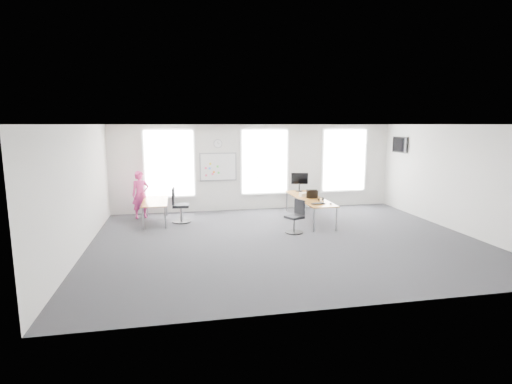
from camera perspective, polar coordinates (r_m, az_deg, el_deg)
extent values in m
plane|color=#252529|center=(10.60, 4.29, -6.84)|extent=(10.00, 10.00, 0.00)
plane|color=white|center=(10.17, 4.50, 9.59)|extent=(10.00, 10.00, 0.00)
plane|color=silver|center=(14.14, 0.02, 3.53)|extent=(10.00, 0.00, 10.00)
plane|color=silver|center=(6.59, 13.80, -3.83)|extent=(10.00, 0.00, 10.00)
plane|color=silver|center=(10.16, -23.91, 0.30)|extent=(0.00, 10.00, 10.00)
plane|color=silver|center=(12.58, 26.91, 1.73)|extent=(0.00, 10.00, 10.00)
cube|color=white|center=(13.83, -12.27, 4.01)|extent=(1.60, 0.06, 2.20)
cube|color=white|center=(14.16, 1.24, 4.35)|extent=(1.60, 0.06, 2.20)
cube|color=white|center=(15.09, 12.47, 4.45)|extent=(1.60, 0.06, 2.20)
cube|color=#B78631|center=(12.70, 7.62, -0.87)|extent=(0.79, 2.96, 0.03)
cylinder|color=gray|center=(11.36, 8.29, -4.00)|extent=(0.05, 0.05, 0.69)
cylinder|color=gray|center=(11.60, 11.41, -3.81)|extent=(0.05, 0.05, 0.69)
cylinder|color=gray|center=(14.00, 4.42, -1.34)|extent=(0.05, 0.05, 0.69)
cylinder|color=gray|center=(14.20, 7.02, -1.23)|extent=(0.05, 0.05, 0.69)
cube|color=#B78631|center=(12.70, -14.19, -1.27)|extent=(0.75, 1.86, 0.03)
cylinder|color=gray|center=(11.94, -15.83, -3.70)|extent=(0.05, 0.05, 0.65)
cylinder|color=gray|center=(11.90, -12.82, -3.61)|extent=(0.05, 0.05, 0.65)
cylinder|color=gray|center=(13.63, -15.27, -2.03)|extent=(0.05, 0.05, 0.65)
cylinder|color=gray|center=(13.60, -12.64, -1.95)|extent=(0.05, 0.05, 0.65)
cylinder|color=black|center=(11.31, 5.45, -5.73)|extent=(0.50, 0.50, 0.03)
cylinder|color=gray|center=(11.25, 5.47, -4.67)|extent=(0.06, 0.06, 0.40)
cube|color=black|center=(11.20, 5.49, -3.58)|extent=(0.55, 0.55, 0.07)
cube|color=black|center=(11.27, 6.25, -2.12)|extent=(0.20, 0.39, 0.43)
cylinder|color=black|center=(12.67, -10.59, -4.16)|extent=(0.58, 0.58, 0.03)
cylinder|color=gray|center=(12.61, -10.63, -3.06)|extent=(0.07, 0.07, 0.47)
cube|color=black|center=(12.56, -10.66, -1.92)|extent=(0.53, 0.53, 0.08)
cube|color=black|center=(12.52, -11.72, -0.54)|extent=(0.09, 0.47, 0.50)
imported|color=#C12F75|center=(13.39, -16.17, -0.37)|extent=(0.65, 0.53, 1.53)
cube|color=white|center=(13.91, -5.42, 3.59)|extent=(1.20, 0.03, 0.90)
cylinder|color=gray|center=(13.85, -5.48, 6.89)|extent=(0.30, 0.04, 0.30)
cube|color=black|center=(14.95, 19.90, 6.37)|extent=(0.06, 0.90, 0.55)
cube|color=black|center=(11.72, 8.89, -1.66)|extent=(0.43, 0.24, 0.02)
ellipsoid|color=black|center=(11.73, 10.63, -1.65)|extent=(0.09, 0.12, 0.04)
cylinder|color=black|center=(12.03, 9.29, -1.41)|extent=(0.08, 0.08, 0.01)
cylinder|color=black|center=(12.25, 8.97, -1.02)|extent=(0.04, 0.09, 0.09)
cylinder|color=black|center=(12.30, 9.55, -1.00)|extent=(0.04, 0.09, 0.09)
cylinder|color=gold|center=(12.25, 8.97, -1.02)|extent=(0.01, 0.09, 0.09)
cube|color=black|center=(12.27, 9.27, -0.79)|extent=(0.15, 0.02, 0.01)
cube|color=black|center=(12.59, 7.96, -0.27)|extent=(0.34, 0.15, 0.27)
cube|color=orange|center=(12.52, 8.07, -0.37)|extent=(0.33, 0.16, 0.25)
cube|color=black|center=(12.51, 8.10, -0.34)|extent=(0.35, 0.16, 0.26)
cube|color=beige|center=(12.92, 7.05, -0.36)|extent=(0.36, 0.28, 0.12)
cylinder|color=black|center=(13.85, 6.19, 0.13)|extent=(0.24, 0.24, 0.02)
cylinder|color=black|center=(13.83, 6.20, 0.62)|extent=(0.05, 0.05, 0.24)
cube|color=black|center=(13.77, 6.25, 1.93)|extent=(0.58, 0.16, 0.39)
cube|color=black|center=(13.75, 6.27, 1.92)|extent=(0.53, 0.12, 0.34)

